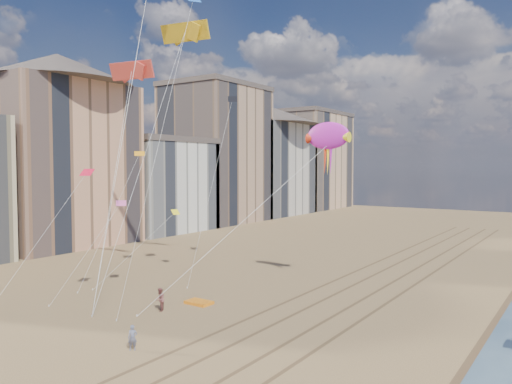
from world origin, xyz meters
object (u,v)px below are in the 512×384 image
grounded_kite (199,302)px  kite_flyer_a (133,338)px  kite_flyer_b (160,300)px  show_kite (328,136)px

grounded_kite → kite_flyer_a: bearing=-70.6°
kite_flyer_b → show_kite: bearing=113.5°
grounded_kite → kite_flyer_b: 3.73m
grounded_kite → show_kite: show_kite is taller
show_kite → kite_flyer_b: show_kite is taller
kite_flyer_b → kite_flyer_a: bearing=-4.4°
grounded_kite → kite_flyer_b: (-1.21, -3.43, 0.83)m
kite_flyer_a → kite_flyer_b: (-4.75, 7.17, 0.15)m
grounded_kite → show_kite: (6.69, 11.04, 14.54)m
show_kite → kite_flyer_b: (-7.90, -14.47, -13.70)m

